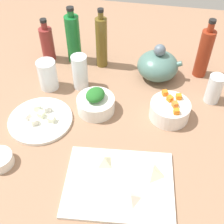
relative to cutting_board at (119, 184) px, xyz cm
name	(u,v)px	position (x,y,z in cm)	size (l,w,h in cm)	color
tabletop	(112,125)	(-6.68, 24.22, -2.00)	(190.00, 190.00, 3.00)	#987055
cutting_board	(119,184)	(0.00, 0.00, 0.00)	(31.69, 23.95, 1.00)	silver
plate_tofu	(41,120)	(-31.64, 19.88, 0.10)	(22.57, 22.57, 1.20)	white
bowl_greens	(96,104)	(-13.56, 29.02, 2.31)	(13.67, 13.67, 5.62)	white
bowl_carrots	(170,110)	(12.83, 30.57, 2.68)	(14.03, 14.03, 6.36)	white
teapot	(158,65)	(6.71, 52.97, 5.25)	(17.96, 16.28, 15.16)	slate
bottle_0	(73,38)	(-29.64, 58.23, 10.27)	(5.97, 5.97, 24.45)	#17702E
bottle_1	(204,53)	(24.05, 57.87, 10.08)	(5.42, 5.42, 24.69)	maroon
bottle_2	(47,43)	(-41.03, 56.84, 7.46)	(5.53, 5.53, 19.09)	maroon
bottle_3	(102,42)	(-17.22, 56.94, 10.76)	(4.77, 4.77, 25.56)	brown
drinking_glass_0	(48,75)	(-34.65, 38.44, 5.48)	(7.32, 7.32, 11.96)	white
drinking_glass_1	(80,72)	(-22.39, 41.11, 6.58)	(6.02, 6.02, 14.16)	white
drinking_glass_2	(214,89)	(28.22, 42.30, 5.15)	(5.65, 5.65, 11.31)	white
carrot_cube_0	(165,93)	(10.42, 34.89, 6.76)	(1.80, 1.80, 1.80)	orange
carrot_cube_1	(179,97)	(15.29, 33.77, 6.76)	(1.80, 1.80, 1.80)	orange
carrot_cube_2	(176,111)	(14.73, 26.28, 6.76)	(1.80, 1.80, 1.80)	orange
carrot_cube_3	(175,104)	(14.13, 29.58, 6.76)	(1.80, 1.80, 1.80)	orange
carrot_cube_4	(170,99)	(12.31, 32.21, 6.76)	(1.80, 1.80, 1.80)	orange
chopped_greens_mound	(95,95)	(-13.56, 29.02, 7.02)	(7.62, 6.41, 3.81)	#246A26
tofu_cube_0	(51,119)	(-27.17, 19.50, 1.80)	(2.20, 2.20, 2.20)	#E7ECCC
tofu_cube_1	(34,122)	(-32.70, 17.34, 1.80)	(2.20, 2.20, 2.20)	white
tofu_cube_2	(26,116)	(-36.34, 19.41, 1.80)	(2.20, 2.20, 2.20)	white
tofu_cube_3	(41,114)	(-31.47, 21.01, 1.80)	(2.20, 2.20, 2.20)	#E5EBC9
tofu_cube_4	(47,108)	(-30.63, 24.48, 1.80)	(2.20, 2.20, 2.20)	silver
tofu_cube_5	(37,108)	(-34.25, 23.73, 1.80)	(2.20, 2.20, 2.20)	white
dumpling_0	(104,160)	(-5.67, 6.05, 1.84)	(4.59, 4.06, 2.69)	beige
dumpling_1	(153,171)	(9.25, 4.85, 1.87)	(5.60, 5.04, 2.74)	beige
dumpling_2	(131,198)	(4.05, -4.69, 1.60)	(4.61, 4.09, 2.19)	beige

